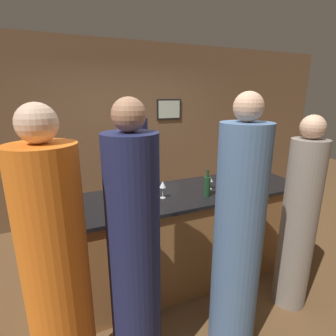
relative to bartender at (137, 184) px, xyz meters
The scene contains 17 objects.
ground_plane 1.21m from the bartender, 72.82° to the right, with size 14.00×14.00×0.00m, color brown.
back_wall 1.32m from the bartender, 78.88° to the left, with size 8.00×0.08×2.80m.
bar_counter 0.89m from the bartender, 72.82° to the right, with size 2.77×0.80×1.02m.
bartender is the anchor object (origin of this frame).
guest_0 1.65m from the bartender, 79.99° to the right, with size 0.36×0.36×2.02m.
guest_1 1.65m from the bartender, 107.76° to the right, with size 0.34×0.34×1.98m.
guest_2 1.85m from the bartender, 54.21° to the right, with size 0.31×0.31×1.84m.
guest_3 1.84m from the bartender, 121.85° to the right, with size 0.37×0.37×1.96m.
wine_bottle_0 1.06m from the bartender, 65.25° to the right, with size 0.07×0.07×0.28m.
wine_glass_0 1.10m from the bartender, 103.66° to the right, with size 0.08×0.08×0.17m.
wine_glass_1 0.99m from the bartender, 53.95° to the right, with size 0.07×0.07×0.15m.
wine_glass_2 1.15m from the bartender, 58.57° to the right, with size 0.07×0.07×0.15m.
wine_glass_3 1.36m from the bartender, 140.45° to the right, with size 0.07×0.07×0.18m.
wine_glass_4 1.88m from the bartender, 35.45° to the right, with size 0.07×0.07×0.17m.
wine_glass_5 0.85m from the bartender, 88.97° to the right, with size 0.06×0.06×0.17m.
wine_glass_6 0.82m from the bartender, 96.78° to the right, with size 0.08×0.08×0.17m.
wine_glass_7 1.10m from the bartender, 47.63° to the right, with size 0.08×0.08×0.16m.
Camera 1 is at (-1.14, -2.26, 1.99)m, focal length 28.00 mm.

